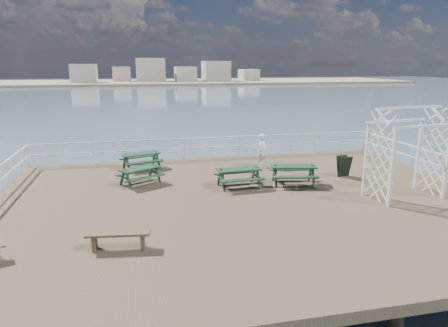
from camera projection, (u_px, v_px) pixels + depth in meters
ground at (246, 203)px, 14.54m from camera, size 18.00×14.00×0.30m
sea_backdrop at (180, 79)px, 144.26m from camera, size 300.00×300.00×9.20m
railing at (228, 160)px, 16.71m from camera, size 17.77×13.76×1.10m
picnic_table_a at (140, 172)px, 16.23m from camera, size 2.04×1.92×0.78m
picnic_table_b at (141, 157)px, 18.66m from camera, size 2.07×1.85×0.84m
picnic_table_c at (294, 171)px, 16.26m from camera, size 2.07×1.80×0.88m
picnic_table_d at (239, 174)px, 15.88m from camera, size 1.83×1.51×0.85m
flat_bench_near at (118, 236)px, 10.54m from camera, size 1.71×0.61×0.48m
trellis_arbor at (406, 158)px, 14.48m from camera, size 2.84×1.74×3.34m
sandwich_board at (344, 166)px, 17.36m from camera, size 0.63×0.51×0.93m
person at (262, 151)px, 18.97m from camera, size 0.67×0.67×1.57m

